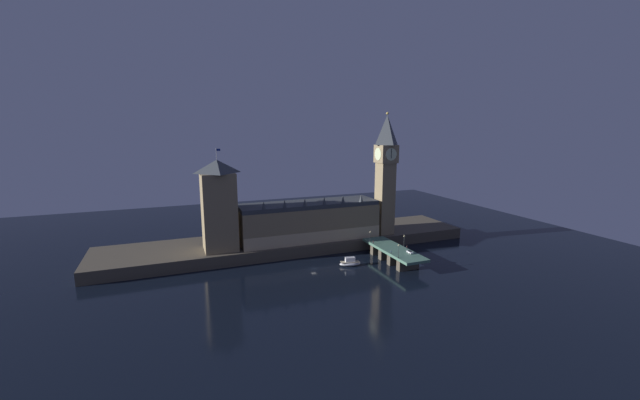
# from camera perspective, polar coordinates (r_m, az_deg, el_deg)

# --- Properties ---
(ground_plane) EXTENTS (400.00, 400.00, 0.00)m
(ground_plane) POSITION_cam_1_polar(r_m,az_deg,el_deg) (205.77, -0.93, -9.97)
(ground_plane) COLOR black
(embankment) EXTENTS (220.00, 42.00, 6.56)m
(embankment) POSITION_cam_1_polar(r_m,az_deg,el_deg) (239.73, -4.23, -6.15)
(embankment) COLOR #4C4438
(embankment) RESTS_ON ground_plane
(parliament_hall) EXTENTS (82.06, 23.50, 26.40)m
(parliament_hall) POSITION_cam_1_polar(r_m,az_deg,el_deg) (232.42, -1.63, -3.02)
(parliament_hall) COLOR #8E7A56
(parliament_hall) RESTS_ON embankment
(clock_tower) EXTENTS (11.60, 11.71, 74.37)m
(clock_tower) POSITION_cam_1_polar(r_m,az_deg,el_deg) (242.60, 9.53, 4.24)
(clock_tower) COLOR #8E7A56
(clock_tower) RESTS_ON embankment
(victoria_tower) EXTENTS (17.70, 17.70, 54.82)m
(victoria_tower) POSITION_cam_1_polar(r_m,az_deg,el_deg) (216.03, -14.50, -0.73)
(victoria_tower) COLOR #8E7A56
(victoria_tower) RESTS_ON embankment
(bridge) EXTENTS (13.79, 46.00, 7.37)m
(bridge) POSITION_cam_1_polar(r_m,az_deg,el_deg) (218.86, 10.64, -7.54)
(bridge) COLOR #4C7560
(bridge) RESTS_ON ground_plane
(car_southbound_lead) EXTENTS (1.86, 3.83, 1.53)m
(car_southbound_lead) POSITION_cam_1_polar(r_m,az_deg,el_deg) (210.90, 12.95, -7.40)
(car_southbound_lead) COLOR white
(car_southbound_lead) RESTS_ON bridge
(pedestrian_near_rail) EXTENTS (0.38, 0.38, 1.72)m
(pedestrian_near_rail) POSITION_cam_1_polar(r_m,az_deg,el_deg) (208.88, 10.31, -7.42)
(pedestrian_near_rail) COLOR black
(pedestrian_near_rail) RESTS_ON bridge
(pedestrian_mid_walk) EXTENTS (0.38, 0.38, 1.62)m
(pedestrian_mid_walk) POSITION_cam_1_polar(r_m,az_deg,el_deg) (218.40, 12.49, -6.71)
(pedestrian_mid_walk) COLOR black
(pedestrian_mid_walk) RESTS_ON bridge
(pedestrian_far_rail) EXTENTS (0.38, 0.38, 1.63)m
(pedestrian_far_rail) POSITION_cam_1_polar(r_m,az_deg,el_deg) (224.42, 7.76, -6.08)
(pedestrian_far_rail) COLOR black
(pedestrian_far_rail) RESTS_ON bridge
(street_lamp_near) EXTENTS (1.34, 0.60, 7.07)m
(street_lamp_near) POSITION_cam_1_polar(r_m,az_deg,el_deg) (201.62, 11.37, -7.07)
(street_lamp_near) COLOR #2D3333
(street_lamp_near) RESTS_ON bridge
(street_lamp_mid) EXTENTS (1.34, 0.60, 6.56)m
(street_lamp_mid) POSITION_cam_1_polar(r_m,az_deg,el_deg) (220.31, 12.14, -5.66)
(street_lamp_mid) COLOR #2D3333
(street_lamp_mid) RESTS_ON bridge
(street_lamp_far) EXTENTS (1.34, 0.60, 6.47)m
(street_lamp_far) POSITION_cam_1_polar(r_m,az_deg,el_deg) (225.89, 7.32, -5.11)
(street_lamp_far) COLOR #2D3333
(street_lamp_far) RESTS_ON bridge
(boat_upstream) EXTENTS (11.83, 6.14, 4.67)m
(boat_upstream) POSITION_cam_1_polar(r_m,az_deg,el_deg) (209.81, 4.39, -9.09)
(boat_upstream) COLOR white
(boat_upstream) RESTS_ON ground_plane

